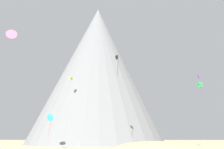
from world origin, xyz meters
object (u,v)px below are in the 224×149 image
(kite_black_mid, at_px, (117,60))
(kite_cyan_low, at_px, (50,118))
(rock_massif, at_px, (98,77))
(kite_rainbow_mid, at_px, (12,34))
(kite_violet_mid, at_px, (199,79))
(kite_lime_mid, at_px, (71,78))
(kite_green_mid, at_px, (200,85))

(kite_black_mid, height_order, kite_cyan_low, kite_black_mid)
(rock_massif, distance_m, kite_rainbow_mid, 59.46)
(kite_black_mid, bearing_deg, kite_violet_mid, 103.93)
(kite_violet_mid, xyz_separation_m, kite_rainbow_mid, (-43.98, -23.65, 4.05))
(rock_massif, bearing_deg, kite_cyan_low, -105.65)
(rock_massif, relative_size, kite_violet_mid, 13.89)
(kite_cyan_low, bearing_deg, kite_violet_mid, 18.73)
(kite_rainbow_mid, bearing_deg, kite_lime_mid, -119.71)
(kite_lime_mid, distance_m, kite_rainbow_mid, 35.46)
(rock_massif, distance_m, kite_green_mid, 44.42)
(kite_cyan_low, bearing_deg, rock_massif, 92.17)
(kite_violet_mid, bearing_deg, kite_black_mid, -37.64)
(rock_massif, bearing_deg, kite_violet_mid, -46.90)
(kite_lime_mid, height_order, kite_rainbow_mid, kite_rainbow_mid)
(kite_violet_mid, bearing_deg, kite_rainbow_mid, -26.63)
(kite_black_mid, xyz_separation_m, kite_rainbow_mid, (-20.87, -16.47, 0.39))
(kite_rainbow_mid, bearing_deg, rock_massif, -123.70)
(kite_green_mid, height_order, kite_black_mid, kite_black_mid)
(rock_massif, xyz_separation_m, kite_rainbow_mid, (-11.83, -58.00, -5.58))
(kite_lime_mid, height_order, kite_cyan_low, kite_lime_mid)
(kite_green_mid, xyz_separation_m, kite_lime_mid, (-42.48, 2.41, 3.20))
(kite_green_mid, bearing_deg, kite_cyan_low, 173.03)
(rock_massif, height_order, kite_lime_mid, rock_massif)
(kite_violet_mid, xyz_separation_m, kite_cyan_low, (-41.96, -0.66, -10.81))
(kite_green_mid, relative_size, kite_lime_mid, 3.21)
(rock_massif, bearing_deg, kite_rainbow_mid, -101.53)
(rock_massif, height_order, kite_black_mid, rock_massif)
(rock_massif, xyz_separation_m, kite_black_mid, (9.04, -41.53, -5.97))
(kite_lime_mid, relative_size, kite_violet_mid, 0.28)
(rock_massif, relative_size, kite_rainbow_mid, 27.46)
(kite_green_mid, bearing_deg, kite_black_mid, -167.40)
(kite_lime_mid, xyz_separation_m, kite_black_mid, (16.21, -18.68, 0.24))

